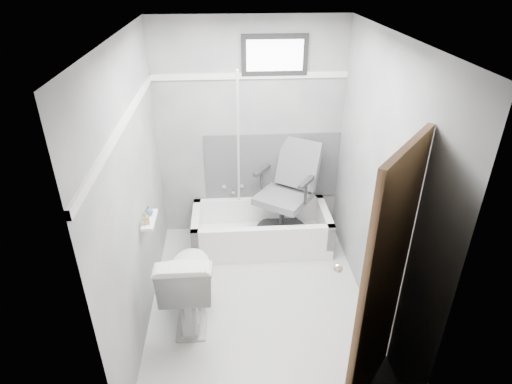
{
  "coord_description": "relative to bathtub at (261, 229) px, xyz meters",
  "views": [
    {
      "loc": [
        -0.24,
        -3.03,
        2.87
      ],
      "look_at": [
        0.0,
        0.35,
        1.0
      ],
      "focal_mm": 30.0,
      "sensor_mm": 36.0,
      "label": 1
    }
  ],
  "objects": [
    {
      "name": "floor",
      "position": [
        -0.1,
        -0.93,
        -0.21
      ],
      "size": [
        2.6,
        2.6,
        0.0
      ],
      "primitive_type": "plane",
      "color": "silver",
      "rests_on": "ground"
    },
    {
      "name": "ceiling",
      "position": [
        -0.1,
        -0.93,
        2.19
      ],
      "size": [
        2.6,
        2.6,
        0.0
      ],
      "primitive_type": "plane",
      "rotation": [
        3.14,
        0.0,
        0.0
      ],
      "color": "silver",
      "rests_on": "floor"
    },
    {
      "name": "wall_back",
      "position": [
        -0.1,
        0.37,
        0.99
      ],
      "size": [
        2.0,
        0.02,
        2.4
      ],
      "primitive_type": "cube",
      "color": "slate",
      "rests_on": "floor"
    },
    {
      "name": "wall_front",
      "position": [
        -0.1,
        -2.23,
        0.99
      ],
      "size": [
        2.0,
        0.02,
        2.4
      ],
      "primitive_type": "cube",
      "color": "slate",
      "rests_on": "floor"
    },
    {
      "name": "wall_left",
      "position": [
        -1.1,
        -0.93,
        0.99
      ],
      "size": [
        0.02,
        2.6,
        2.4
      ],
      "primitive_type": "cube",
      "color": "slate",
      "rests_on": "floor"
    },
    {
      "name": "wall_right",
      "position": [
        0.9,
        -0.93,
        0.99
      ],
      "size": [
        0.02,
        2.6,
        2.4
      ],
      "primitive_type": "cube",
      "color": "slate",
      "rests_on": "floor"
    },
    {
      "name": "bathtub",
      "position": [
        0.0,
        0.0,
        0.0
      ],
      "size": [
        1.5,
        0.7,
        0.42
      ],
      "primitive_type": null,
      "color": "white",
      "rests_on": "floor"
    },
    {
      "name": "office_chair",
      "position": [
        0.24,
        0.05,
        0.44
      ],
      "size": [
        0.85,
        0.85,
        1.05
      ],
      "primitive_type": null,
      "rotation": [
        0.0,
        0.0,
        -0.61
      ],
      "color": "#5D5D62",
      "rests_on": "bathtub"
    },
    {
      "name": "toilet",
      "position": [
        -0.72,
        -1.05,
        0.19
      ],
      "size": [
        0.46,
        0.81,
        0.8
      ],
      "primitive_type": "imported",
      "rotation": [
        0.0,
        0.0,
        3.14
      ],
      "color": "white",
      "rests_on": "floor"
    },
    {
      "name": "door",
      "position": [
        0.88,
        -2.21,
        0.79
      ],
      "size": [
        0.78,
        0.78,
        2.0
      ],
      "primitive_type": null,
      "color": "#54311F",
      "rests_on": "floor"
    },
    {
      "name": "window",
      "position": [
        0.15,
        0.36,
        1.81
      ],
      "size": [
        0.66,
        0.04,
        0.4
      ],
      "primitive_type": null,
      "color": "black",
      "rests_on": "wall_back"
    },
    {
      "name": "backerboard",
      "position": [
        0.15,
        0.36,
        0.59
      ],
      "size": [
        1.5,
        0.02,
        0.78
      ],
      "primitive_type": "cube",
      "color": "#4C4C4F",
      "rests_on": "wall_back"
    },
    {
      "name": "trim_back",
      "position": [
        -0.1,
        0.36,
        1.61
      ],
      "size": [
        2.0,
        0.02,
        0.06
      ],
      "primitive_type": "cube",
      "color": "white",
      "rests_on": "wall_back"
    },
    {
      "name": "trim_left",
      "position": [
        -1.08,
        -0.93,
        1.61
      ],
      "size": [
        0.02,
        2.6,
        0.06
      ],
      "primitive_type": "cube",
      "color": "white",
      "rests_on": "wall_left"
    },
    {
      "name": "pole",
      "position": [
        -0.23,
        0.13,
        0.84
      ],
      "size": [
        0.02,
        0.53,
        1.89
      ],
      "primitive_type": "cylinder",
      "rotation": [
        0.26,
        0.0,
        0.0
      ],
      "color": "silver",
      "rests_on": "bathtub"
    },
    {
      "name": "shelf",
      "position": [
        -1.03,
        -0.83,
        0.69
      ],
      "size": [
        0.1,
        0.32,
        0.02
      ],
      "primitive_type": "cube",
      "color": "white",
      "rests_on": "wall_left"
    },
    {
      "name": "soap_bottle_a",
      "position": [
        -1.04,
        -0.91,
        0.76
      ],
      "size": [
        0.06,
        0.06,
        0.11
      ],
      "primitive_type": "imported",
      "rotation": [
        0.0,
        0.0,
        0.31
      ],
      "color": "#A58F52",
      "rests_on": "shelf"
    },
    {
      "name": "soap_bottle_b",
      "position": [
        -1.04,
        -0.77,
        0.75
      ],
      "size": [
        0.1,
        0.1,
        0.1
      ],
      "primitive_type": "imported",
      "rotation": [
        0.0,
        0.0,
        0.57
      ],
      "color": "#476683",
      "rests_on": "shelf"
    },
    {
      "name": "faucet",
      "position": [
        -0.3,
        0.34,
        0.34
      ],
      "size": [
        0.26,
        0.1,
        0.16
      ],
      "primitive_type": null,
      "color": "silver",
      "rests_on": "wall_back"
    }
  ]
}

